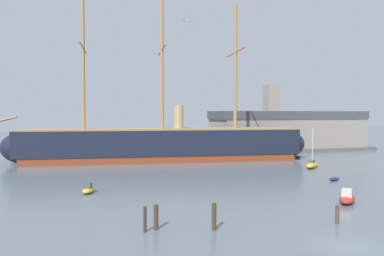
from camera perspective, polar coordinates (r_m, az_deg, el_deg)
ground_plane at (r=31.14m, az=21.79°, el=-15.74°), size 400.00×400.00×0.00m
tall_ship at (r=77.80m, az=-4.40°, el=-2.34°), size 65.93×17.03×31.77m
motorboat_foreground_right at (r=44.90m, az=21.79°, el=-9.51°), size 3.72×3.71×1.56m
motorboat_mid_left at (r=48.59m, az=-14.95°, el=-8.69°), size 2.11×3.17×1.23m
dinghy_mid_right at (r=59.04m, az=20.13°, el=-7.02°), size 2.20×1.47×0.48m
sailboat_alongside_stern at (r=71.49m, az=17.16°, el=-5.14°), size 5.01×4.72×6.90m
dinghy_far_right at (r=87.23m, az=15.21°, el=-4.06°), size 1.12×2.06×0.46m
dinghy_distant_centre at (r=92.19m, az=-4.38°, el=-3.65°), size 2.33×1.54×0.51m
mooring_piling_nearest at (r=36.53m, az=20.52°, el=-11.80°), size 0.32×0.32×1.54m
mooring_piling_left_pair at (r=32.09m, az=-6.91°, el=-13.16°), size 0.26×0.26×2.05m
mooring_piling_right_pair at (r=32.44m, az=3.25°, el=-12.83°), size 0.38×0.38×2.21m
mooring_piling_midwater at (r=32.70m, az=-5.30°, el=-12.87°), size 0.38×0.38×2.04m
dockside_warehouse_right at (r=104.02m, az=13.92°, el=-0.38°), size 43.68×14.33×16.85m
seagull_in_flight at (r=43.40m, az=-0.82°, el=15.41°), size 1.14×0.55×0.13m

